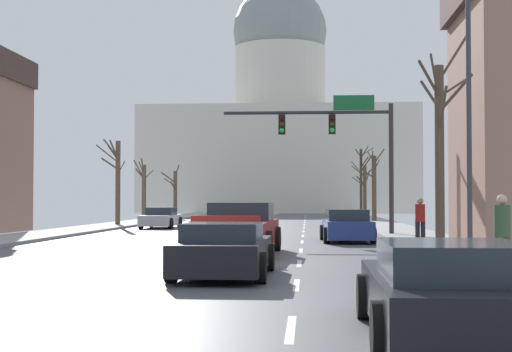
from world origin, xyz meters
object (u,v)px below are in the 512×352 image
at_px(signal_gantry, 342,135).
at_px(pickup_truck_near_01, 239,231).
at_px(sedan_near_03, 448,292).
at_px(sedan_near_00, 347,227).
at_px(pedestrian_01, 502,230).
at_px(street_lamp_right, 459,89).
at_px(sedan_oncoming_01, 237,215).
at_px(sedan_near_02, 224,251).
at_px(sedan_oncoming_00, 161,218).
at_px(pedestrian_00, 420,219).

xyz_separation_m(signal_gantry, pickup_truck_near_01, (-3.77, -11.95, -3.97)).
xyz_separation_m(signal_gantry, sedan_near_03, (0.09, -26.41, -4.13)).
bearing_deg(sedan_near_00, pedestrian_01, -80.14).
xyz_separation_m(street_lamp_right, sedan_oncoming_01, (-9.66, 37.29, -4.22)).
bearing_deg(pickup_truck_near_01, sedan_near_00, 62.57).
bearing_deg(sedan_oncoming_01, pedestrian_01, -77.29).
height_order(signal_gantry, sedan_near_02, signal_gantry).
relative_size(sedan_near_03, sedan_oncoming_00, 1.04).
relative_size(pickup_truck_near_01, pedestrian_01, 3.41).
bearing_deg(sedan_oncoming_01, sedan_near_03, -81.77).
height_order(pickup_truck_near_01, pedestrian_01, pedestrian_01).
distance_m(street_lamp_right, sedan_oncoming_01, 38.75).
relative_size(sedan_near_02, pedestrian_00, 2.81).
bearing_deg(pickup_truck_near_01, sedan_near_02, -87.51).
bearing_deg(sedan_oncoming_01, street_lamp_right, -75.48).
xyz_separation_m(pickup_truck_near_01, sedan_near_02, (0.31, -7.07, -0.16)).
relative_size(street_lamp_right, sedan_near_03, 1.68).
distance_m(sedan_oncoming_01, pedestrian_01, 43.40).
relative_size(street_lamp_right, pickup_truck_near_01, 1.38).
height_order(pickup_truck_near_01, pedestrian_00, pedestrian_00).
bearing_deg(sedan_oncoming_01, pickup_truck_near_01, -84.62).
distance_m(sedan_near_00, sedan_oncoming_00, 17.76).
distance_m(sedan_near_03, sedan_oncoming_00, 37.57).
distance_m(sedan_near_03, pedestrian_01, 7.49).
bearing_deg(sedan_near_03, sedan_near_00, 90.34).
distance_m(signal_gantry, sedan_near_02, 19.77).
bearing_deg(street_lamp_right, pedestrian_01, -91.24).
distance_m(sedan_oncoming_00, sedan_oncoming_01, 13.73).
relative_size(street_lamp_right, pedestrian_00, 4.85).
xyz_separation_m(pickup_truck_near_01, sedan_oncoming_01, (-3.29, 34.94, -0.18)).
distance_m(sedan_near_00, sedan_oncoming_01, 28.64).
relative_size(signal_gantry, sedan_near_02, 1.74).
distance_m(sedan_near_00, sedan_near_03, 21.64).
bearing_deg(street_lamp_right, pickup_truck_near_01, 159.71).
distance_m(street_lamp_right, sedan_oncoming_00, 27.58).
xyz_separation_m(sedan_near_02, sedan_oncoming_00, (-6.92, 28.69, 0.01)).
height_order(signal_gantry, sedan_near_00, signal_gantry).
relative_size(sedan_near_00, pedestrian_00, 2.79).
distance_m(street_lamp_right, pedestrian_01, 6.26).
xyz_separation_m(sedan_near_00, sedan_oncoming_00, (-10.34, 14.44, -0.04)).
height_order(signal_gantry, sedan_oncoming_00, signal_gantry).
relative_size(signal_gantry, pedestrian_00, 4.89).
xyz_separation_m(signal_gantry, street_lamp_right, (2.60, -14.30, 0.06)).
xyz_separation_m(pedestrian_00, pedestrian_01, (0.18, -10.60, 0.02)).
bearing_deg(sedan_oncoming_00, sedan_near_00, -54.41).
xyz_separation_m(sedan_oncoming_01, pedestrian_01, (9.55, -42.33, 0.51)).
relative_size(sedan_oncoming_00, pedestrian_01, 2.71).
xyz_separation_m(street_lamp_right, pedestrian_00, (-0.29, 5.56, -3.73)).
bearing_deg(pedestrian_01, sedan_oncoming_00, 113.93).
relative_size(sedan_near_03, pedestrian_00, 2.89).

